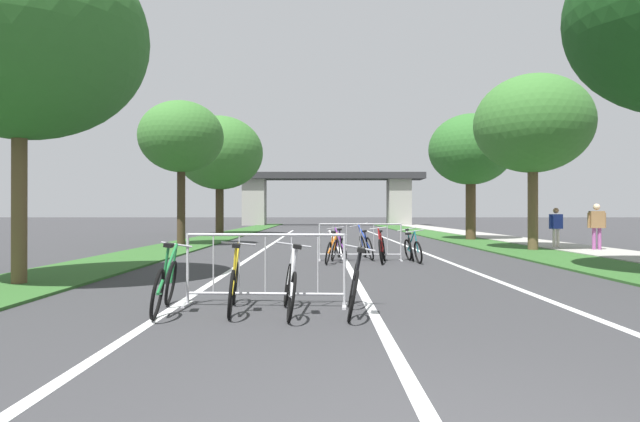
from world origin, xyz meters
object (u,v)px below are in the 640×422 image
bicycle_green_4 (163,285)px  bicycle_yellow_9 (232,285)px  crowd_barrier_nearest (264,270)px  bicycle_red_8 (380,249)px  bicycle_teal_6 (411,250)px  bicycle_blue_2 (364,246)px  crowd_barrier_second (358,242)px  bicycle_white_0 (409,247)px  tree_right_pine_near (531,124)px  tree_left_cypress_far (179,137)px  tree_left_oak_near (218,153)px  tree_right_pine_far (469,150)px  bicycle_silver_5 (288,286)px  pedestrian_in_red_jacket (554,224)px  pedestrian_with_backpack (595,223)px  bicycle_orange_1 (330,250)px  tree_left_oak_mid (17,34)px  bicycle_black_3 (352,287)px  bicycle_purple_7 (339,246)px

bicycle_green_4 → bicycle_yellow_9: (0.91, 0.08, -0.01)m
crowd_barrier_nearest → bicycle_red_8: (2.46, 6.48, -0.15)m
bicycle_teal_6 → bicycle_blue_2: bearing=-44.4°
crowd_barrier_second → bicycle_white_0: size_ratio=1.34×
tree_right_pine_near → crowd_barrier_second: (-6.39, -3.73, -3.95)m
tree_left_cypress_far → tree_left_oak_near: size_ratio=0.81×
tree_left_oak_near → tree_right_pine_far: bearing=-25.7°
bicycle_silver_5 → bicycle_teal_6: (2.93, 7.22, -0.03)m
crowd_barrier_nearest → pedestrian_in_red_jacket: (9.52, 11.61, 0.41)m
tree_left_oak_near → pedestrian_in_red_jacket: 19.99m
pedestrian_with_backpack → bicycle_red_8: bearing=-145.5°
crowd_barrier_second → pedestrian_in_red_jacket: (7.60, 4.61, 0.41)m
pedestrian_in_red_jacket → bicycle_yellow_9: bearing=-144.1°
bicycle_orange_1 → bicycle_blue_2: bicycle_blue_2 is taller
tree_left_oak_mid → bicycle_black_3: (6.01, -2.68, -4.29)m
tree_left_oak_near → crowd_barrier_nearest: tree_left_oak_near is taller
bicycle_red_8 → pedestrian_with_backpack: 8.77m
pedestrian_with_backpack → tree_right_pine_near: bearing=176.8°
bicycle_blue_2 → bicycle_green_4: bicycle_blue_2 is taller
bicycle_purple_7 → bicycle_red_8: bearing=-51.8°
crowd_barrier_second → bicycle_white_0: 1.53m
bicycle_teal_6 → pedestrian_in_red_jacket: size_ratio=1.03×
crowd_barrier_nearest → bicycle_red_8: crowd_barrier_nearest is taller
pedestrian_in_red_jacket → crowd_barrier_nearest: bearing=-143.9°
tree_left_oak_near → crowd_barrier_nearest: size_ratio=3.09×
bicycle_yellow_9 → bicycle_red_8: bearing=60.8°
tree_left_oak_near → bicycle_blue_2: bearing=-65.7°
crowd_barrier_second → bicycle_orange_1: size_ratio=1.40×
tree_right_pine_far → bicycle_teal_6: size_ratio=3.93×
bicycle_blue_2 → bicycle_black_3: (-0.89, -8.17, -0.01)m
bicycle_blue_2 → bicycle_red_8: bearing=-79.2°
tree_left_cypress_far → bicycle_yellow_9: bearing=-72.2°
tree_right_pine_near → bicycle_white_0: tree_right_pine_near is taller
tree_left_oak_mid → tree_right_pine_far: (12.93, 15.66, -0.24)m
bicycle_orange_1 → bicycle_green_4: (-2.41, -6.87, 0.02)m
tree_left_cypress_far → tree_right_pine_near: tree_right_pine_near is taller
crowd_barrier_nearest → bicycle_green_4: crowd_barrier_nearest is taller
tree_left_oak_near → tree_right_pine_far: 15.06m
bicycle_white_0 → tree_left_oak_mid: bearing=-138.6°
crowd_barrier_second → bicycle_purple_7: (-0.54, 0.55, -0.15)m
tree_right_pine_near → pedestrian_in_red_jacket: bearing=35.8°
bicycle_green_4 → tree_right_pine_near: bearing=42.0°
bicycle_blue_2 → tree_right_pine_far: bearing=53.1°
tree_left_cypress_far → bicycle_purple_7: size_ratio=3.44×
tree_right_pine_near → bicycle_purple_7: bearing=-155.4°
bicycle_blue_2 → pedestrian_in_red_jacket: 8.44m
tree_right_pine_near → tree_right_pine_far: 7.02m
crowd_barrier_nearest → pedestrian_with_backpack: bearing=44.9°
bicycle_blue_2 → bicycle_yellow_9: (-2.52, -7.96, -0.02)m
tree_right_pine_near → bicycle_silver_5: tree_right_pine_near is taller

